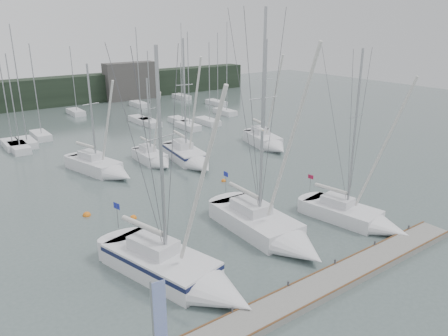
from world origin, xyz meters
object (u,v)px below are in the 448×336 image
object	(u,v)px
sailboat_mid_d	(191,158)
sailboat_mid_e	(268,143)
sailboat_near_center	(275,233)
buoy_c	(87,216)
sailboat_mid_b	(104,169)
sailboat_mid_c	(155,159)
sailboat_near_left	(184,275)
buoy_b	(224,181)
sailboat_near_right	(362,219)
dock_banner	(157,317)
buoy_a	(133,218)

from	to	relation	value
sailboat_mid_d	sailboat_mid_e	distance (m)	10.87
sailboat_near_center	buoy_c	size ratio (longest dim) A/B	26.49
sailboat_mid_b	sailboat_mid_c	bearing A→B (deg)	-15.35
sailboat_near_left	buoy_b	xyz separation A→B (m)	(12.02, 12.59, -0.66)
sailboat_near_left	sailboat_mid_c	world-z (taller)	sailboat_near_left
buoy_c	sailboat_mid_b	bearing A→B (deg)	60.18
sailboat_mid_b	sailboat_mid_e	world-z (taller)	sailboat_mid_e
sailboat_near_center	buoy_b	bearing A→B (deg)	72.44
sailboat_near_right	buoy_b	distance (m)	14.15
buoy_c	dock_banner	bearing A→B (deg)	-99.77
buoy_a	buoy_c	distance (m)	3.83
buoy_a	sailboat_mid_d	bearing A→B (deg)	39.34
sailboat_mid_c	buoy_b	xyz separation A→B (m)	(2.89, -8.58, -0.52)
sailboat_near_center	buoy_b	size ratio (longest dim) A/B	35.38
sailboat_mid_c	buoy_b	size ratio (longest dim) A/B	20.59
buoy_b	sailboat_mid_d	bearing A→B (deg)	87.15
sailboat_mid_e	dock_banner	xyz separation A→B (m)	(-27.65, -24.06, 2.38)
sailboat_near_right	dock_banner	distance (m)	19.83
sailboat_near_left	dock_banner	world-z (taller)	sailboat_near_left
sailboat_mid_d	buoy_a	distance (m)	14.13
sailboat_mid_c	buoy_b	distance (m)	9.07
sailboat_mid_e	sailboat_mid_b	bearing A→B (deg)	-173.65
sailboat_near_right	sailboat_mid_e	xyz separation A→B (m)	(8.38, 20.06, 0.11)
sailboat_near_left	sailboat_mid_e	size ratio (longest dim) A/B	1.08
sailboat_mid_c	sailboat_mid_e	world-z (taller)	sailboat_mid_e
buoy_a	buoy_b	size ratio (longest dim) A/B	1.16
sailboat_mid_e	buoy_b	distance (m)	12.81
sailboat_near_center	sailboat_mid_b	xyz separation A→B (m)	(-4.36, 20.42, -0.01)
sailboat_near_right	buoy_c	size ratio (longest dim) A/B	21.95
sailboat_mid_e	buoy_a	size ratio (longest dim) A/B	24.74
sailboat_near_center	sailboat_near_right	world-z (taller)	sailboat_near_center
sailboat_mid_e	sailboat_mid_c	bearing A→B (deg)	-176.24
sailboat_near_center	sailboat_mid_d	world-z (taller)	sailboat_near_center
sailboat_mid_b	buoy_a	xyz separation A→B (m)	(-2.09, -11.13, -0.58)
sailboat_mid_d	dock_banner	bearing A→B (deg)	-116.84
dock_banner	sailboat_mid_e	bearing A→B (deg)	46.61
sailboat_mid_b	sailboat_near_center	bearing A→B (deg)	-92.87
sailboat_mid_d	sailboat_mid_e	world-z (taller)	sailboat_mid_d
sailboat_near_left	buoy_a	bearing A→B (deg)	67.20
sailboat_near_left	sailboat_mid_b	xyz separation A→B (m)	(3.52, 21.21, -0.07)
sailboat_mid_b	sailboat_mid_d	world-z (taller)	sailboat_mid_d
sailboat_mid_d	sailboat_mid_b	bearing A→B (deg)	173.91
sailboat_mid_e	buoy_c	xyz separation A→B (m)	(-24.55, -6.05, -0.63)
sailboat_mid_e	buoy_c	distance (m)	25.29
buoy_b	buoy_c	bearing A→B (deg)	179.38
sailboat_near_right	sailboat_mid_c	distance (m)	23.15
buoy_a	buoy_b	bearing A→B (deg)	13.31
sailboat_mid_d	buoy_a	size ratio (longest dim) A/B	25.40
sailboat_near_center	sailboat_mid_c	distance (m)	20.41
sailboat_mid_d	buoy_b	xyz separation A→B (m)	(-0.32, -6.44, -0.64)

